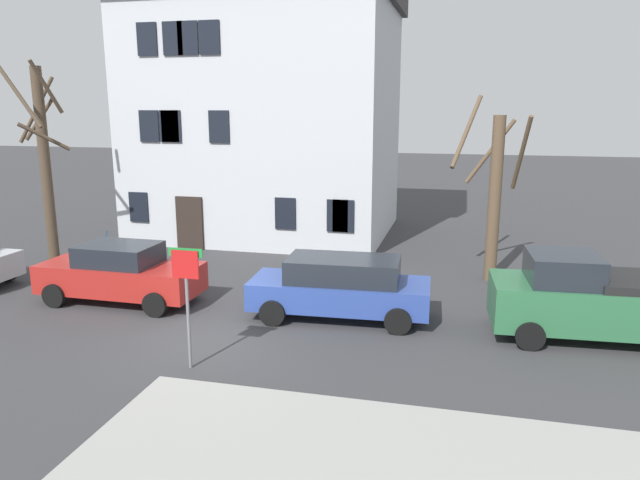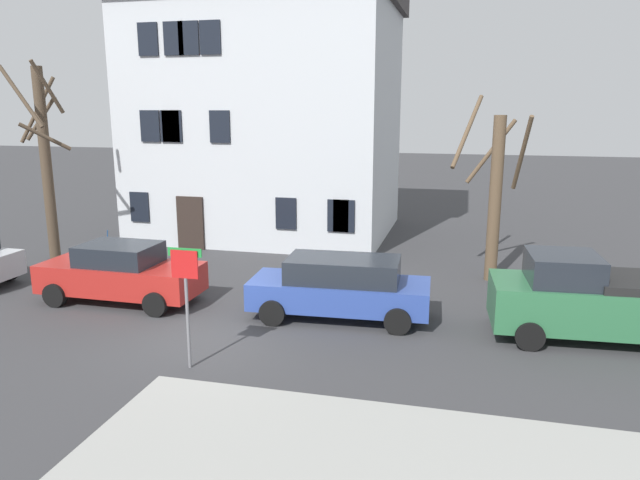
% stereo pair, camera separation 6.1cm
% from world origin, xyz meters
% --- Properties ---
extents(ground_plane, '(120.00, 120.00, 0.00)m').
position_xyz_m(ground_plane, '(0.00, 0.00, 0.00)').
color(ground_plane, '#38383A').
extents(building_main, '(10.95, 8.74, 11.34)m').
position_xyz_m(building_main, '(-2.58, 12.60, 5.75)').
color(building_main, silver).
rests_on(building_main, ground_plane).
extents(tree_bare_near, '(2.16, 2.17, 7.10)m').
position_xyz_m(tree_bare_near, '(-8.87, 5.83, 3.79)').
color(tree_bare_near, '#4C3D2D').
rests_on(tree_bare_near, ground_plane).
extents(tree_bare_mid, '(2.39, 2.09, 5.92)m').
position_xyz_m(tree_bare_mid, '(6.81, 6.90, 2.92)').
color(tree_bare_mid, brown).
rests_on(tree_bare_mid, ground_plane).
extents(car_red_sedan, '(4.65, 2.04, 1.71)m').
position_xyz_m(car_red_sedan, '(-3.61, 1.96, 0.86)').
color(car_red_sedan, '#AD231E').
rests_on(car_red_sedan, ground_plane).
extents(car_blue_wagon, '(4.82, 2.19, 1.66)m').
position_xyz_m(car_blue_wagon, '(2.82, 2.14, 0.87)').
color(car_blue_wagon, '#2D4799').
rests_on(car_blue_wagon, ground_plane).
extents(pickup_truck_green, '(5.18, 2.44, 2.10)m').
position_xyz_m(pickup_truck_green, '(9.15, 2.17, 1.01)').
color(pickup_truck_green, '#2D6B42').
rests_on(pickup_truck_green, ground_plane).
extents(street_sign_pole, '(0.76, 0.07, 2.67)m').
position_xyz_m(street_sign_pole, '(0.30, -1.69, 1.87)').
color(street_sign_pole, slate).
rests_on(street_sign_pole, ground_plane).
extents(bicycle_leaning, '(1.70, 0.51, 1.03)m').
position_xyz_m(bicycle_leaning, '(-6.84, 6.45, 0.37)').
color(bicycle_leaning, black).
rests_on(bicycle_leaning, ground_plane).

